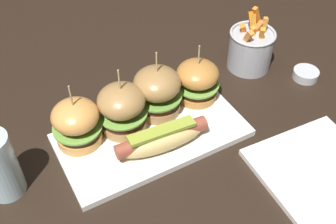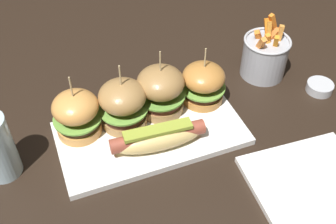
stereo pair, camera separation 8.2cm
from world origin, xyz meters
name	(u,v)px [view 1 (the left image)]	position (x,y,z in m)	size (l,w,h in m)	color
ground_plane	(152,137)	(0.00, 0.00, 0.00)	(3.00, 3.00, 0.00)	black
platter_main	(152,135)	(0.00, 0.00, 0.01)	(0.37, 0.19, 0.01)	white
hot_dog	(162,138)	(0.00, -0.04, 0.04)	(0.19, 0.06, 0.05)	tan
slider_far_left	(77,123)	(-0.13, 0.05, 0.06)	(0.10, 0.10, 0.14)	#D19047
slider_center_left	(122,108)	(-0.04, 0.04, 0.07)	(0.10, 0.10, 0.14)	#9E7543
slider_center_right	(157,91)	(0.04, 0.05, 0.07)	(0.10, 0.10, 0.15)	#9B7241
slider_far_right	(197,80)	(0.14, 0.05, 0.06)	(0.10, 0.10, 0.13)	#B37534
fries_bucket	(251,48)	(0.31, 0.10, 0.05)	(0.11, 0.11, 0.15)	#A8AAB2
sauce_ramekin	(306,74)	(0.40, -0.01, 0.01)	(0.06, 0.06, 0.02)	#B7BABF
side_plate	(320,173)	(0.23, -0.23, 0.01)	(0.21, 0.21, 0.01)	white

